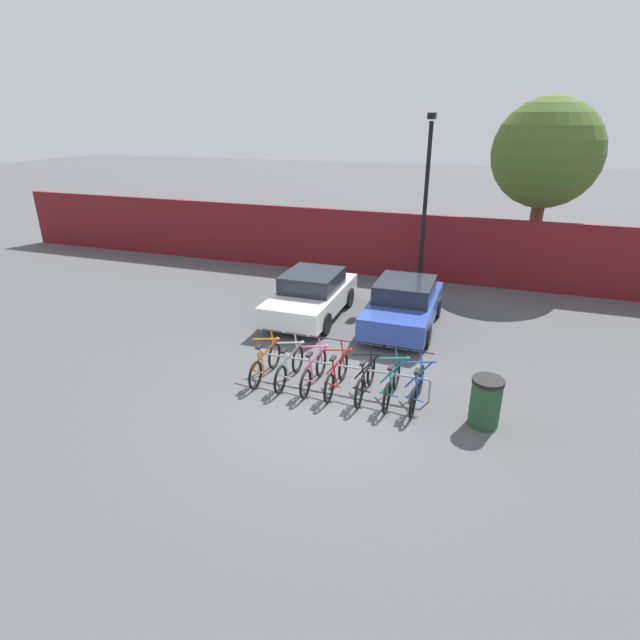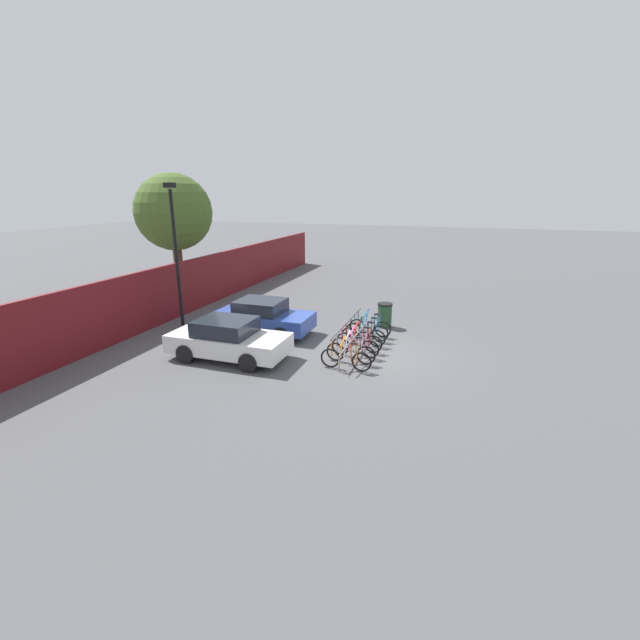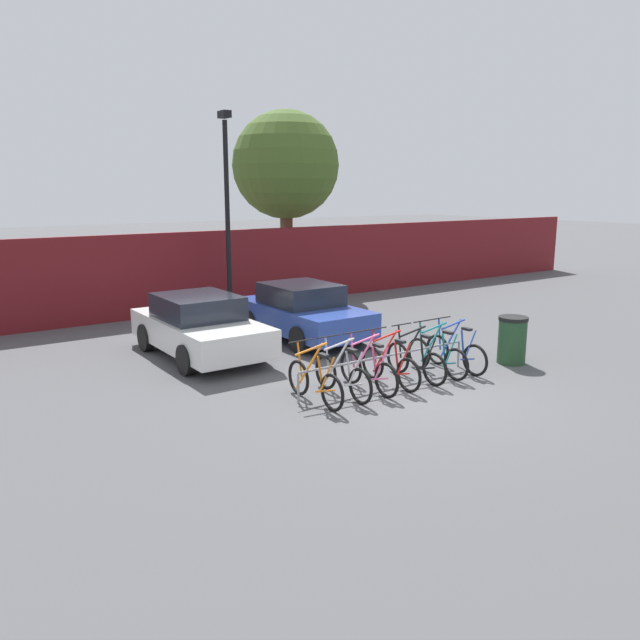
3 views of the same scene
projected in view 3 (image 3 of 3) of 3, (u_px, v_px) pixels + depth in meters
ground_plane at (406, 393)px, 11.62m from camera, size 120.00×120.00×0.00m
hoarding_wall at (195, 272)px, 18.99m from camera, size 36.00×0.16×2.47m
bike_rack at (386, 359)px, 12.10m from camera, size 4.12×0.04×0.57m
bicycle_orange at (315, 382)px, 11.01m from camera, size 0.68×1.71×1.05m
bicycle_silver at (342, 376)px, 11.35m from camera, size 0.68×1.71×1.05m
bicycle_pink at (368, 371)px, 11.69m from camera, size 0.68×1.71×1.05m
bicycle_red at (390, 366)px, 11.99m from camera, size 0.68×1.71×1.05m
bicycle_black at (416, 361)px, 12.37m from camera, size 0.68×1.71×1.05m
bicycle_teal at (437, 356)px, 12.70m from camera, size 0.68×1.71×1.05m
bicycle_blue at (456, 352)px, 13.01m from camera, size 0.68×1.71×1.05m
car_white at (200, 326)px, 14.04m from camera, size 1.91×4.08×1.40m
car_blue at (302, 312)px, 15.69m from camera, size 1.91×3.96×1.40m
lamp_post at (227, 204)px, 18.14m from camera, size 0.24×0.44×5.89m
trash_bin at (512, 340)px, 13.50m from camera, size 0.63×0.63×1.03m
tree_behind_hoarding at (286, 166)px, 22.24m from camera, size 3.82×3.82×6.47m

